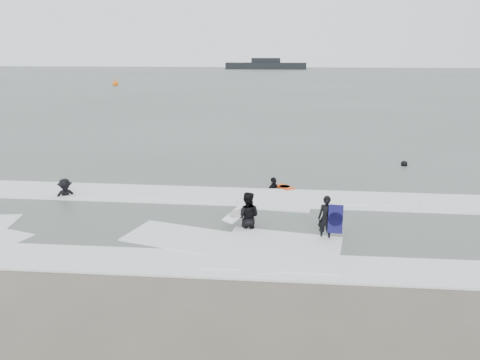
# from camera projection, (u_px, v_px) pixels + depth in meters

# --- Properties ---
(ground) EXTENTS (320.00, 320.00, 0.00)m
(ground) POSITION_uv_depth(u_px,v_px,m) (223.00, 257.00, 14.56)
(ground) COLOR brown
(ground) RESTS_ON ground
(sea) EXTENTS (320.00, 320.00, 0.00)m
(sea) POSITION_uv_depth(u_px,v_px,m) (281.00, 82.00, 91.15)
(sea) COLOR #47544C
(sea) RESTS_ON ground
(surfer_centre) EXTENTS (0.66, 0.53, 1.57)m
(surfer_centre) POSITION_uv_depth(u_px,v_px,m) (325.00, 240.00, 15.88)
(surfer_centre) COLOR black
(surfer_centre) RESTS_ON ground
(surfer_wading) EXTENTS (0.95, 0.75, 1.92)m
(surfer_wading) POSITION_uv_depth(u_px,v_px,m) (247.00, 228.00, 16.90)
(surfer_wading) COLOR black
(surfer_wading) RESTS_ON ground
(surfer_breaker) EXTENTS (1.27, 1.14, 1.71)m
(surfer_breaker) POSITION_uv_depth(u_px,v_px,m) (66.00, 198.00, 20.37)
(surfer_breaker) COLOR black
(surfer_breaker) RESTS_ON ground
(surfer_right_near) EXTENTS (1.02, 0.97, 1.70)m
(surfer_right_near) POSITION_uv_depth(u_px,v_px,m) (274.00, 189.00, 21.72)
(surfer_right_near) COLOR black
(surfer_right_near) RESTS_ON ground
(surfer_right_far) EXTENTS (0.78, 0.55, 1.49)m
(surfer_right_far) POSITION_uv_depth(u_px,v_px,m) (404.00, 167.00, 25.76)
(surfer_right_far) COLOR black
(surfer_right_far) RESTS_ON ground
(surf_foam) EXTENTS (30.03, 9.06, 0.09)m
(surf_foam) POSITION_uv_depth(u_px,v_px,m) (236.00, 215.00, 18.10)
(surf_foam) COLOR white
(surf_foam) RESTS_ON ground
(bodyboards) EXTENTS (4.14, 6.73, 1.25)m
(bodyboards) POSITION_uv_depth(u_px,v_px,m) (283.00, 204.00, 17.92)
(bodyboards) COLOR #100E43
(bodyboards) RESTS_ON ground
(buoy) EXTENTS (1.00, 1.00, 1.65)m
(buoy) POSITION_uv_depth(u_px,v_px,m) (116.00, 83.00, 82.91)
(buoy) COLOR orange
(buoy) RESTS_ON ground
(vessel_horizon) EXTENTS (26.07, 4.66, 3.54)m
(vessel_horizon) POSITION_uv_depth(u_px,v_px,m) (266.00, 65.00, 152.15)
(vessel_horizon) COLOR black
(vessel_horizon) RESTS_ON ground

